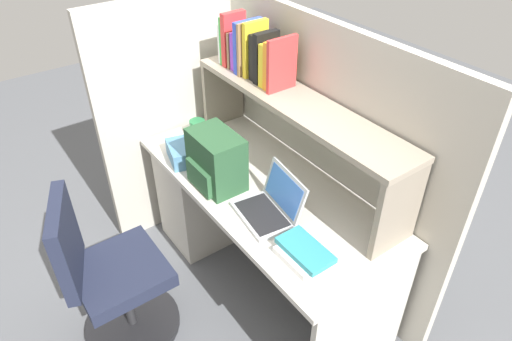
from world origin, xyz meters
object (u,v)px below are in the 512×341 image
(tissue_box, at_px, (180,153))
(paper_cup, at_px, (194,144))
(snack_canister, at_px, (198,129))
(laptop, at_px, (271,206))
(office_chair, at_px, (111,282))
(computer_mouse, at_px, (176,139))
(backpack, at_px, (216,161))

(tissue_box, bearing_deg, paper_cup, 126.10)
(tissue_box, height_order, snack_canister, snack_canister)
(laptop, bearing_deg, tissue_box, -167.98)
(laptop, distance_m, paper_cup, 0.72)
(office_chair, bearing_deg, computer_mouse, -32.51)
(paper_cup, distance_m, snack_canister, 0.15)
(office_chair, bearing_deg, snack_canister, -39.10)
(tissue_box, relative_size, office_chair, 0.24)
(computer_mouse, distance_m, office_chair, 0.92)
(paper_cup, relative_size, office_chair, 0.09)
(backpack, xyz_separation_m, office_chair, (0.00, -0.66, -0.48))
(laptop, distance_m, snack_canister, 0.84)
(backpack, height_order, snack_canister, backpack)
(paper_cup, height_order, snack_canister, snack_canister)
(laptop, relative_size, paper_cup, 3.93)
(paper_cup, xyz_separation_m, office_chair, (0.36, -0.73, -0.38))
(laptop, xyz_separation_m, backpack, (-0.37, -0.09, 0.10))
(paper_cup, height_order, office_chair, office_chair)
(computer_mouse, bearing_deg, tissue_box, -41.63)
(tissue_box, bearing_deg, office_chair, -48.31)
(computer_mouse, bearing_deg, snack_canister, 55.31)
(laptop, xyz_separation_m, tissue_box, (-0.67, -0.14, -0.00))
(tissue_box, bearing_deg, computer_mouse, 174.59)
(laptop, distance_m, office_chair, 0.92)
(office_chair, bearing_deg, laptop, -94.82)
(backpack, relative_size, computer_mouse, 2.93)
(laptop, relative_size, computer_mouse, 3.28)
(backpack, xyz_separation_m, computer_mouse, (-0.50, 0.02, -0.13))
(laptop, relative_size, backpack, 1.12)
(paper_cup, bearing_deg, backpack, -10.21)
(office_chair, bearing_deg, backpack, -68.85)
(computer_mouse, distance_m, snack_canister, 0.15)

